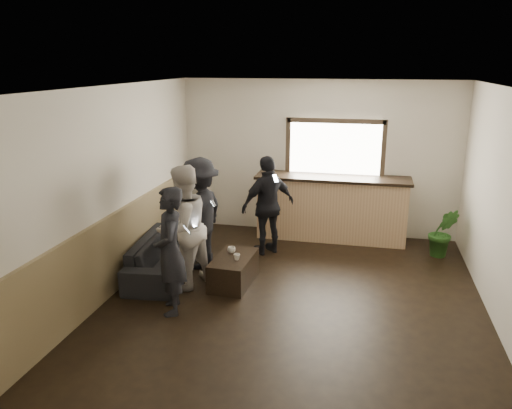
% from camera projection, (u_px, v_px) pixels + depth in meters
% --- Properties ---
extents(ground, '(5.00, 6.00, 0.01)m').
position_uv_depth(ground, '(291.00, 304.00, 6.62)').
color(ground, black).
extents(room_shell, '(5.01, 6.01, 2.80)m').
position_uv_depth(room_shell, '(236.00, 194.00, 6.37)').
color(room_shell, silver).
rests_on(room_shell, ground).
extents(bar_counter, '(2.70, 0.68, 2.13)m').
position_uv_depth(bar_counter, '(332.00, 204.00, 8.91)').
color(bar_counter, tan).
rests_on(bar_counter, ground).
extents(sofa, '(0.94, 1.97, 0.56)m').
position_uv_depth(sofa, '(165.00, 255.00, 7.53)').
color(sofa, black).
rests_on(sofa, ground).
extents(coffee_table, '(0.56, 0.94, 0.41)m').
position_uv_depth(coffee_table, '(234.00, 270.00, 7.18)').
color(coffee_table, black).
rests_on(coffee_table, ground).
extents(cup_a, '(0.15, 0.15, 0.09)m').
position_uv_depth(cup_a, '(232.00, 250.00, 7.27)').
color(cup_a, silver).
rests_on(cup_a, coffee_table).
extents(cup_b, '(0.12, 0.12, 0.09)m').
position_uv_depth(cup_b, '(237.00, 257.00, 7.01)').
color(cup_b, silver).
rests_on(cup_b, coffee_table).
extents(potted_plant, '(0.47, 0.39, 0.83)m').
position_uv_depth(potted_plant, '(443.00, 232.00, 8.11)').
color(potted_plant, '#2D6623').
rests_on(potted_plant, ground).
extents(person_a, '(0.59, 0.70, 1.64)m').
position_uv_depth(person_a, '(170.00, 251.00, 6.21)').
color(person_a, black).
rests_on(person_a, ground).
extents(person_b, '(0.97, 1.06, 1.76)m').
position_uv_depth(person_b, '(183.00, 228.00, 6.91)').
color(person_b, beige).
rests_on(person_b, ground).
extents(person_c, '(0.80, 1.20, 1.73)m').
position_uv_depth(person_c, '(200.00, 214.00, 7.59)').
color(person_c, black).
rests_on(person_c, ground).
extents(person_d, '(0.98, 0.94, 1.64)m').
position_uv_depth(person_d, '(268.00, 205.00, 8.17)').
color(person_d, black).
rests_on(person_d, ground).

